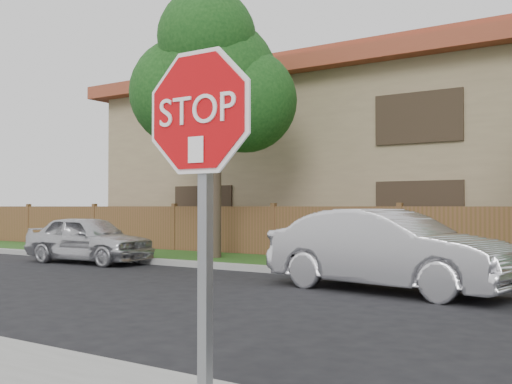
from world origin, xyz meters
The scene contains 4 objects.
tree_left centered at (-8.98, 9.57, 5.22)m, with size 4.80×3.90×7.78m.
stop_sign centered at (-0.53, -1.48, 1.83)m, with size 1.01×0.13×2.55m.
sedan_far_left centered at (-11.68, 7.38, 0.68)m, with size 1.60×3.96×1.35m, color silver.
sedan_left centered at (-2.50, 6.64, 0.78)m, with size 1.65×4.72×1.56m, color silver.
Camera 1 is at (1.63, -4.18, 1.61)m, focal length 42.00 mm.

